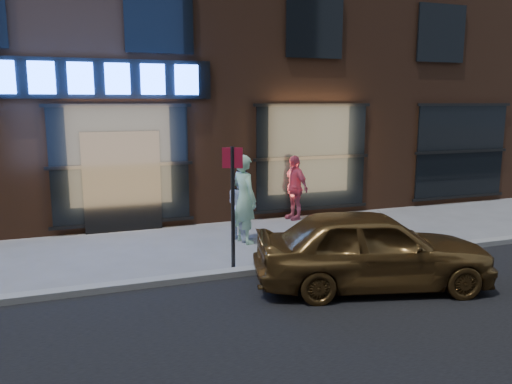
% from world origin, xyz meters
% --- Properties ---
extents(ground, '(90.00, 90.00, 0.00)m').
position_xyz_m(ground, '(0.00, 0.00, 0.00)').
color(ground, slate).
rests_on(ground, ground).
extents(curb, '(60.00, 0.25, 0.12)m').
position_xyz_m(curb, '(0.00, 0.00, 0.06)').
color(curb, gray).
rests_on(curb, ground).
extents(storefront_building, '(30.20, 8.28, 10.30)m').
position_xyz_m(storefront_building, '(-0.00, 7.99, 5.15)').
color(storefront_building, '#54301E').
rests_on(storefront_building, ground).
extents(man_bowtie, '(0.65, 0.81, 1.95)m').
position_xyz_m(man_bowtie, '(2.43, 2.01, 0.98)').
color(man_bowtie, '#A9DEB6').
rests_on(man_bowtie, ground).
extents(man_cap, '(0.81, 0.92, 1.58)m').
position_xyz_m(man_cap, '(2.46, 2.30, 0.79)').
color(man_cap, white).
rests_on(man_cap, ground).
extents(passerby, '(0.67, 1.07, 1.70)m').
position_xyz_m(passerby, '(4.37, 3.70, 0.85)').
color(passerby, '#B94C64').
rests_on(passerby, ground).
extents(gold_sedan, '(4.19, 2.50, 1.34)m').
position_xyz_m(gold_sedan, '(3.58, -1.28, 0.67)').
color(gold_sedan, brown).
rests_on(gold_sedan, ground).
extents(sign_post, '(0.35, 0.18, 2.31)m').
position_xyz_m(sign_post, '(1.63, 0.26, 1.39)').
color(sign_post, '#262628').
rests_on(sign_post, ground).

